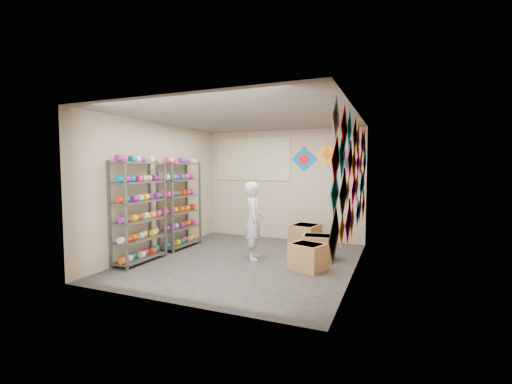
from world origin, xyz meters
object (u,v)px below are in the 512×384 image
at_px(shopkeeper, 254,221).
at_px(shelf_rack_back, 180,205).
at_px(shelf_rack_front, 139,212).
at_px(carton_a, 308,257).
at_px(carton_c, 305,237).
at_px(carton_b, 317,247).

bearing_deg(shopkeeper, shelf_rack_back, 62.99).
distance_m(shelf_rack_front, shelf_rack_back, 1.30).
relative_size(shelf_rack_front, shopkeeper, 1.26).
distance_m(carton_a, carton_c, 1.60).
xyz_separation_m(shelf_rack_back, shopkeeper, (1.88, -0.26, -0.20)).
distance_m(shopkeeper, carton_b, 1.34).
bearing_deg(shelf_rack_front, shopkeeper, 28.89).
distance_m(shelf_rack_front, shopkeeper, 2.16).
height_order(shelf_rack_front, carton_b, shelf_rack_front).
bearing_deg(carton_a, shelf_rack_back, -171.58).
xyz_separation_m(shopkeeper, carton_a, (1.14, -0.30, -0.52)).
bearing_deg(carton_a, carton_c, 124.87).
relative_size(carton_a, carton_c, 0.91).
relative_size(shelf_rack_front, carton_a, 3.45).
height_order(shelf_rack_front, shopkeeper, shelf_rack_front).
relative_size(carton_b, carton_c, 0.95).
height_order(shopkeeper, carton_c, shopkeeper).
xyz_separation_m(shopkeeper, carton_c, (0.70, 1.23, -0.49)).
distance_m(shelf_rack_back, carton_a, 3.16).
relative_size(carton_a, carton_b, 0.96).
height_order(shelf_rack_back, carton_b, shelf_rack_back).
bearing_deg(shopkeeper, shelf_rack_front, 99.76).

